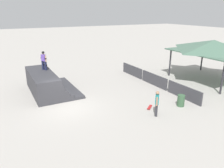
{
  "coord_description": "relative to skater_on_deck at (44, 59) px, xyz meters",
  "views": [
    {
      "loc": [
        14.25,
        -3.92,
        6.62
      ],
      "look_at": [
        -0.54,
        3.95,
        0.98
      ],
      "focal_mm": 35.0,
      "sensor_mm": 36.0,
      "label": 1
    }
  ],
  "objects": [
    {
      "name": "ground_plane",
      "position": [
        4.54,
        0.49,
        -2.71
      ],
      "size": [
        160.0,
        160.0,
        0.0
      ],
      "primitive_type": "plane",
      "color": "#ADA8A0"
    },
    {
      "name": "bystander_walking",
      "position": [
        8.55,
        5.36,
        -1.77
      ],
      "size": [
        0.58,
        0.53,
        1.7
      ],
      "rotation": [
        0.0,
        0.0,
        2.41
      ],
      "color": "#2D2D33",
      "rests_on": "ground"
    },
    {
      "name": "skater_on_deck",
      "position": [
        0.0,
        0.0,
        0.0
      ],
      "size": [
        0.67,
        0.46,
        1.62
      ],
      "rotation": [
        0.0,
        0.0,
        0.5
      ],
      "color": "#1E2347",
      "rests_on": "quarter_pipe_ramp"
    },
    {
      "name": "pavilion_shelter",
      "position": [
        4.89,
        15.0,
        0.67
      ],
      "size": [
        7.3,
        5.7,
        3.99
      ],
      "color": "#2D2D33",
      "rests_on": "ground"
    },
    {
      "name": "skateboard_on_deck",
      "position": [
        -0.43,
        0.09,
        -0.87
      ],
      "size": [
        0.82,
        0.31,
        0.09
      ],
      "rotation": [
        0.0,
        0.0,
        0.14
      ],
      "color": "red",
      "rests_on": "quarter_pipe_ramp"
    },
    {
      "name": "skateboard_on_ground",
      "position": [
        7.46,
        5.65,
        -2.65
      ],
      "size": [
        0.69,
        0.78,
        0.09
      ],
      "rotation": [
        0.0,
        0.0,
        5.4
      ],
      "color": "red",
      "rests_on": "ground"
    },
    {
      "name": "trash_bin",
      "position": [
        8.23,
        7.87,
        -2.29
      ],
      "size": [
        0.52,
        0.52,
        0.85
      ],
      "primitive_type": "cylinder",
      "color": "#385B3D",
      "rests_on": "ground"
    },
    {
      "name": "quarter_pipe_ramp",
      "position": [
        0.75,
        -0.12,
        -1.93
      ],
      "size": [
        5.76,
        3.6,
        1.78
      ],
      "color": "#38383D",
      "rests_on": "ground"
    },
    {
      "name": "barrier_fence",
      "position": [
        3.54,
        9.13,
        -2.19
      ],
      "size": [
        10.96,
        0.12,
        1.05
      ],
      "color": "#3D3D42",
      "rests_on": "ground"
    }
  ]
}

